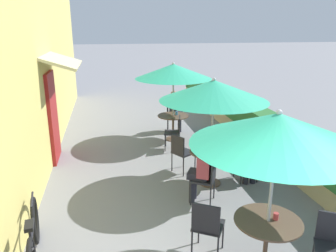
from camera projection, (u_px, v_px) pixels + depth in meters
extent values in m
cube|color=#E0CC6B|center=(46.00, 69.00, 7.96)|extent=(0.24, 13.60, 4.20)
cube|color=maroon|center=(53.00, 117.00, 7.66)|extent=(0.08, 0.96, 2.10)
cube|color=beige|center=(62.00, 61.00, 7.33)|extent=(0.78, 1.80, 0.30)
cube|color=tan|center=(246.00, 130.00, 9.38)|extent=(0.44, 12.60, 0.45)
cube|color=#2D6B33|center=(247.00, 113.00, 9.23)|extent=(0.60, 11.97, 0.56)
cylinder|color=brown|center=(266.00, 244.00, 4.30)|extent=(0.06, 0.06, 0.69)
cylinder|color=brown|center=(268.00, 221.00, 4.20)|extent=(0.87, 0.87, 0.02)
cylinder|color=#B7B7BC|center=(271.00, 197.00, 4.10)|extent=(0.04, 0.04, 2.08)
cone|color=#2DAD84|center=(278.00, 129.00, 3.83)|extent=(2.08, 2.08, 0.39)
sphere|color=#B7B7BC|center=(279.00, 112.00, 3.77)|extent=(0.07, 0.07, 0.07)
cube|color=#232328|center=(208.00, 225.00, 4.52)|extent=(0.55, 0.55, 0.04)
cube|color=#232328|center=(206.00, 219.00, 4.29)|extent=(0.34, 0.22, 0.42)
cylinder|color=#232328|center=(223.00, 235.00, 4.69)|extent=(0.02, 0.02, 0.45)
cylinder|color=#232328|center=(199.00, 230.00, 4.81)|extent=(0.02, 0.02, 0.45)
cylinder|color=#232328|center=(218.00, 250.00, 4.37)|extent=(0.02, 0.02, 0.45)
cylinder|color=#232328|center=(192.00, 244.00, 4.49)|extent=(0.02, 0.02, 0.45)
cube|color=#232328|center=(332.00, 251.00, 4.01)|extent=(0.55, 0.55, 0.04)
cube|color=#232328|center=(333.00, 228.00, 4.12)|extent=(0.34, 0.22, 0.42)
cylinder|color=#B73D3D|center=(276.00, 216.00, 4.20)|extent=(0.07, 0.07, 0.09)
cylinder|color=brown|center=(210.00, 183.00, 6.72)|extent=(0.44, 0.44, 0.02)
cylinder|color=brown|center=(211.00, 167.00, 6.62)|extent=(0.06, 0.06, 0.69)
cylinder|color=brown|center=(211.00, 152.00, 6.52)|extent=(0.87, 0.87, 0.02)
cylinder|color=#B7B7BC|center=(212.00, 135.00, 6.42)|extent=(0.04, 0.04, 2.08)
cone|color=#2DAD84|center=(214.00, 90.00, 6.16)|extent=(2.08, 2.08, 0.39)
sphere|color=#B7B7BC|center=(214.00, 79.00, 6.10)|extent=(0.07, 0.07, 0.07)
cube|color=#232328|center=(246.00, 160.00, 6.75)|extent=(0.41, 0.41, 0.04)
cube|color=#232328|center=(243.00, 147.00, 6.86)|extent=(0.38, 0.04, 0.42)
cylinder|color=#232328|center=(241.00, 174.00, 6.61)|extent=(0.02, 0.02, 0.45)
cylinder|color=#232328|center=(258.00, 172.00, 6.69)|extent=(0.02, 0.02, 0.45)
cylinder|color=#232328|center=(234.00, 167.00, 6.95)|extent=(0.02, 0.02, 0.45)
cylinder|color=#232328|center=(250.00, 165.00, 7.02)|extent=(0.02, 0.02, 0.45)
cylinder|color=#23232D|center=(246.00, 173.00, 6.63)|extent=(0.11, 0.11, 0.47)
cylinder|color=#23232D|center=(253.00, 172.00, 6.66)|extent=(0.11, 0.11, 0.47)
cube|color=#23232D|center=(249.00, 158.00, 6.65)|extent=(0.31, 0.37, 0.12)
cube|color=teal|center=(247.00, 144.00, 6.67)|extent=(0.35, 0.23, 0.50)
sphere|color=beige|center=(249.00, 127.00, 6.55)|extent=(0.20, 0.20, 0.20)
cube|color=#232328|center=(184.00, 152.00, 7.14)|extent=(0.55, 0.55, 0.04)
cube|color=#232328|center=(178.00, 145.00, 6.96)|extent=(0.22, 0.34, 0.42)
cylinder|color=#232328|center=(195.00, 162.00, 7.19)|extent=(0.02, 0.02, 0.45)
cylinder|color=#232328|center=(183.00, 157.00, 7.45)|extent=(0.02, 0.02, 0.45)
cylinder|color=#232328|center=(183.00, 167.00, 6.96)|extent=(0.02, 0.02, 0.45)
cylinder|color=#232328|center=(172.00, 162.00, 7.22)|extent=(0.02, 0.02, 0.45)
cube|color=#232328|center=(203.00, 179.00, 5.89)|extent=(0.54, 0.54, 0.04)
cube|color=#232328|center=(214.00, 170.00, 5.77)|extent=(0.21, 0.35, 0.42)
cylinder|color=#232328|center=(195.00, 185.00, 6.17)|extent=(0.02, 0.02, 0.45)
cylinder|color=#232328|center=(191.00, 194.00, 5.84)|extent=(0.02, 0.02, 0.45)
cylinder|color=#232328|center=(214.00, 187.00, 6.07)|extent=(0.02, 0.02, 0.45)
cylinder|color=#232328|center=(211.00, 197.00, 5.74)|extent=(0.02, 0.02, 0.45)
cylinder|color=#23232D|center=(194.00, 187.00, 6.07)|extent=(0.11, 0.11, 0.47)
cylinder|color=#23232D|center=(192.00, 191.00, 5.93)|extent=(0.11, 0.11, 0.47)
cube|color=#23232D|center=(198.00, 175.00, 5.89)|extent=(0.46, 0.44, 0.12)
cube|color=#AD424C|center=(205.00, 162.00, 5.79)|extent=(0.36, 0.40, 0.50)
sphere|color=#A87556|center=(204.00, 143.00, 5.68)|extent=(0.20, 0.20, 0.20)
cylinder|color=#232328|center=(213.00, 146.00, 6.65)|extent=(0.07, 0.07, 0.09)
cylinder|color=brown|center=(173.00, 139.00, 9.33)|extent=(0.44, 0.44, 0.02)
cylinder|color=brown|center=(173.00, 127.00, 9.23)|extent=(0.06, 0.06, 0.69)
cylinder|color=brown|center=(173.00, 116.00, 9.14)|extent=(0.87, 0.87, 0.02)
cylinder|color=#B7B7BC|center=(173.00, 104.00, 9.03)|extent=(0.04, 0.04, 2.08)
cone|color=#2DAD84|center=(173.00, 71.00, 8.77)|extent=(2.08, 2.08, 0.39)
sphere|color=#B7B7BC|center=(173.00, 63.00, 8.71)|extent=(0.07, 0.07, 0.07)
cube|color=#232328|center=(174.00, 117.00, 9.95)|extent=(0.48, 0.48, 0.04)
cube|color=#232328|center=(168.00, 110.00, 9.89)|extent=(0.12, 0.38, 0.42)
cylinder|color=#232328|center=(180.00, 126.00, 9.83)|extent=(0.02, 0.02, 0.45)
cylinder|color=#232328|center=(180.00, 122.00, 10.18)|extent=(0.02, 0.02, 0.45)
cylinder|color=#232328|center=(168.00, 126.00, 9.85)|extent=(0.02, 0.02, 0.45)
cylinder|color=#232328|center=(168.00, 122.00, 10.19)|extent=(0.02, 0.02, 0.45)
cylinder|color=#23232D|center=(180.00, 124.00, 9.93)|extent=(0.11, 0.11, 0.47)
cylinder|color=#23232D|center=(180.00, 123.00, 10.08)|extent=(0.11, 0.11, 0.47)
cube|color=#23232D|center=(177.00, 114.00, 9.92)|extent=(0.42, 0.37, 0.12)
cube|color=#282D38|center=(173.00, 106.00, 9.85)|extent=(0.29, 0.38, 0.50)
sphere|color=#A87556|center=(174.00, 94.00, 9.74)|extent=(0.20, 0.20, 0.20)
cube|color=#232328|center=(172.00, 133.00, 8.47)|extent=(0.48, 0.48, 0.04)
cube|color=#232328|center=(180.00, 125.00, 8.40)|extent=(0.12, 0.38, 0.42)
cylinder|color=#232328|center=(166.00, 138.00, 8.71)|extent=(0.02, 0.02, 0.45)
cylinder|color=#232328|center=(165.00, 143.00, 8.37)|extent=(0.02, 0.02, 0.45)
cylinder|color=#232328|center=(179.00, 139.00, 8.70)|extent=(0.02, 0.02, 0.45)
cylinder|color=#232328|center=(179.00, 143.00, 8.35)|extent=(0.02, 0.02, 0.45)
cylinder|color=teal|center=(177.00, 113.00, 9.17)|extent=(0.07, 0.07, 0.09)
torus|color=black|center=(35.00, 220.00, 4.82)|extent=(0.16, 0.70, 0.70)
cylinder|color=black|center=(32.00, 229.00, 4.30)|extent=(0.16, 0.81, 0.04)
cylinder|color=black|center=(33.00, 248.00, 4.18)|extent=(0.13, 0.59, 0.39)
cylinder|color=black|center=(30.00, 234.00, 4.01)|extent=(0.04, 0.04, 0.24)
cube|color=black|center=(29.00, 226.00, 3.97)|extent=(0.13, 0.23, 0.05)
cylinder|color=black|center=(32.00, 200.00, 4.68)|extent=(0.10, 0.46, 0.03)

